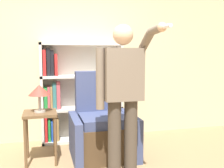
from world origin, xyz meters
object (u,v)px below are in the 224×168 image
object	(u,v)px
side_table	(40,122)
table_lamp	(39,91)
bookcase	(74,93)
armchair	(102,129)
person_standing	(123,91)

from	to	relation	value
side_table	table_lamp	size ratio (longest dim) A/B	1.89
bookcase	table_lamp	bearing A→B (deg)	-125.11
bookcase	side_table	world-z (taller)	bookcase
side_table	bookcase	bearing A→B (deg)	54.89
armchair	side_table	bearing A→B (deg)	-177.52
person_standing	table_lamp	bearing A→B (deg)	143.04
bookcase	armchair	world-z (taller)	bookcase
bookcase	person_standing	size ratio (longest dim) A/B	0.91
armchair	table_lamp	xyz separation A→B (m)	(-0.83, -0.04, 0.56)
bookcase	person_standing	distance (m)	1.49
armchair	bookcase	bearing A→B (deg)	113.38
bookcase	person_standing	bearing A→B (deg)	-74.92
bookcase	side_table	distance (m)	0.94
side_table	table_lamp	world-z (taller)	table_lamp
armchair	side_table	xyz separation A→B (m)	(-0.83, -0.04, 0.16)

